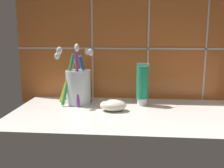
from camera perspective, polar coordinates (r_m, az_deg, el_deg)
The scene contains 5 objects.
sink_counter at distance 68.29cm, azimuth 7.08°, elevation -7.34°, with size 71.36×31.94×2.00cm, color silver.
tile_wall_backsplash at distance 81.02cm, azimuth 7.05°, elevation 12.17°, with size 81.36×1.72×48.23cm.
toothbrush_cup at distance 75.60cm, azimuth -7.76°, elevation -0.27°, with size 12.54×10.76×18.34cm.
toothpaste_tube at distance 73.79cm, azimuth 6.61°, elevation -0.16°, with size 3.68×3.50×12.58cm.
soap_bar at distance 68.87cm, azimuth 0.24°, elevation -4.88°, with size 7.27×5.15×3.10cm, color silver.
Camera 1 is at (-2.90, -64.74, 22.55)cm, focal length 40.00 mm.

